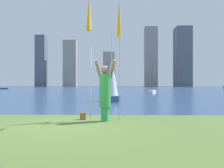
# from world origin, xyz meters

# --- Properties ---
(ground) EXTENTS (120.00, 138.00, 0.12)m
(ground) POSITION_xyz_m (0.00, 50.95, -0.06)
(ground) COLOR #4C662D
(person) EXTENTS (0.75, 0.55, 2.04)m
(person) POSITION_xyz_m (1.22, 0.83, 1.00)
(person) COLOR green
(person) RESTS_ON ground
(kite_flag_left) EXTENTS (0.16, 0.86, 4.10)m
(kite_flag_left) POSITION_xyz_m (0.74, 0.45, 3.38)
(kite_flag_left) COLOR #B2B2B7
(kite_flag_left) RESTS_ON ground
(kite_flag_right) EXTENTS (0.16, 0.91, 4.34)m
(kite_flag_right) POSITION_xyz_m (1.69, 1.40, 3.53)
(kite_flag_right) COLOR #B2B2B7
(kite_flag_right) RESTS_ON ground
(bag) EXTENTS (0.20, 0.13, 0.25)m
(bag) POSITION_xyz_m (0.44, 1.16, 0.12)
(bag) COLOR brown
(bag) RESTS_ON ground
(sailboat_3) EXTENTS (1.31, 2.13, 3.74)m
(sailboat_3) POSITION_xyz_m (6.08, 21.21, 0.26)
(sailboat_3) COLOR silver
(sailboat_3) RESTS_ON ground
(sailboat_4) EXTENTS (2.98, 1.05, 4.00)m
(sailboat_4) POSITION_xyz_m (-23.90, 42.53, 0.25)
(sailboat_4) COLOR #2D6084
(sailboat_4) RESTS_ON ground
(sailboat_7) EXTENTS (1.19, 2.02, 4.61)m
(sailboat_7) POSITION_xyz_m (1.24, 9.41, 1.39)
(sailboat_7) COLOR #2D6084
(sailboat_7) RESTS_ON ground
(skyline_tower_0) EXTENTS (4.44, 5.26, 23.22)m
(skyline_tower_0) POSITION_xyz_m (-32.65, 93.47, 11.61)
(skyline_tower_0) COLOR #565B66
(skyline_tower_0) RESTS_ON ground
(skyline_tower_1) EXTENTS (6.09, 3.02, 21.51)m
(skyline_tower_1) POSITION_xyz_m (-19.99, 95.54, 10.75)
(skyline_tower_1) COLOR gray
(skyline_tower_1) RESTS_ON ground
(skyline_tower_2) EXTENTS (5.03, 5.37, 15.37)m
(skyline_tower_2) POSITION_xyz_m (-1.68, 92.26, 7.68)
(skyline_tower_2) COLOR gray
(skyline_tower_2) RESTS_ON ground
(skyline_tower_3) EXTENTS (5.58, 4.73, 26.82)m
(skyline_tower_3) POSITION_xyz_m (17.22, 93.39, 13.41)
(skyline_tower_3) COLOR gray
(skyline_tower_3) RESTS_ON ground
(skyline_tower_4) EXTENTS (6.72, 7.54, 26.72)m
(skyline_tower_4) POSITION_xyz_m (31.58, 93.70, 13.36)
(skyline_tower_4) COLOR #565B66
(skyline_tower_4) RESTS_ON ground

